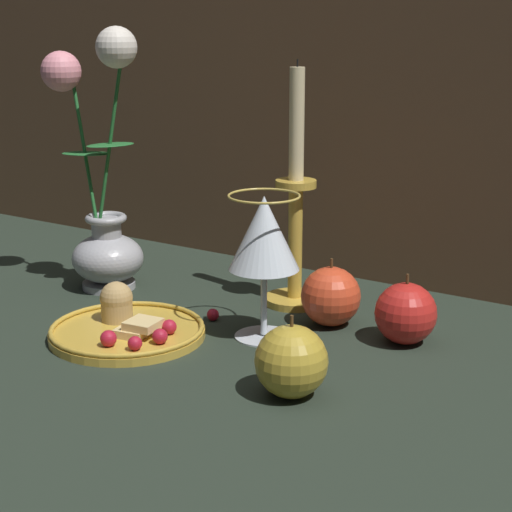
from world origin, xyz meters
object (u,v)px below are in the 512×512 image
at_px(apple_beside_vase, 291,361).
at_px(apple_at_table_edge, 331,296).
at_px(candlestick, 295,222).
at_px(wine_glass, 264,238).
at_px(vase, 102,204).
at_px(apple_near_glass, 406,313).
at_px(plate_with_pastries, 126,327).

xyz_separation_m(apple_beside_vase, apple_at_table_edge, (-0.07, 0.21, -0.00)).
relative_size(candlestick, apple_at_table_edge, 3.72).
bearing_deg(wine_glass, apple_beside_vase, -47.71).
height_order(vase, apple_at_table_edge, vase).
height_order(vase, candlestick, vase).
bearing_deg(vase, apple_near_glass, 4.95).
distance_m(plate_with_pastries, apple_beside_vase, 0.27).
bearing_deg(apple_near_glass, apple_beside_vase, -100.32).
height_order(plate_with_pastries, apple_near_glass, apple_near_glass).
bearing_deg(vase, wine_glass, -7.34).
bearing_deg(wine_glass, vase, 172.66).
height_order(vase, apple_beside_vase, vase).
distance_m(wine_glass, apple_at_table_edge, 0.13).
xyz_separation_m(candlestick, apple_beside_vase, (0.15, -0.26, -0.08)).
height_order(candlestick, apple_beside_vase, candlestick).
distance_m(vase, apple_beside_vase, 0.46).
xyz_separation_m(wine_glass, apple_at_table_edge, (0.05, 0.08, -0.09)).
height_order(apple_beside_vase, apple_near_glass, apple_beside_vase).
relative_size(plate_with_pastries, apple_beside_vase, 2.16).
xyz_separation_m(plate_with_pastries, apple_near_glass, (0.30, 0.17, 0.03)).
distance_m(apple_near_glass, apple_at_table_edge, 0.11).
bearing_deg(wine_glass, apple_near_glass, 26.79).
height_order(wine_glass, candlestick, candlestick).
bearing_deg(apple_at_table_edge, wine_glass, -119.88).
height_order(vase, plate_with_pastries, vase).
bearing_deg(candlestick, apple_at_table_edge, -30.35).
height_order(vase, apple_near_glass, vase).
xyz_separation_m(vase, apple_at_table_edge, (0.35, 0.05, -0.09)).
bearing_deg(wine_glass, plate_with_pastries, -147.26).
distance_m(vase, plate_with_pastries, 0.23).
bearing_deg(wine_glass, candlestick, 104.62).
distance_m(plate_with_pastries, wine_glass, 0.21).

